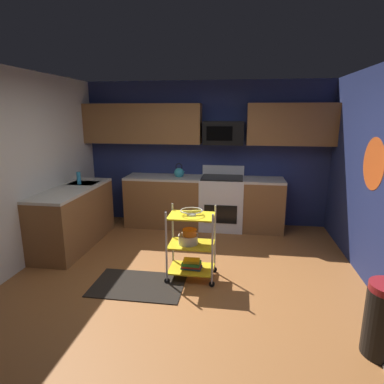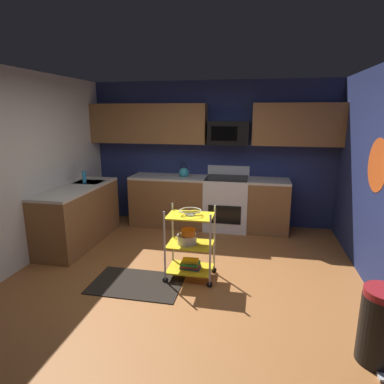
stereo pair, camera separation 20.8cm
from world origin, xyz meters
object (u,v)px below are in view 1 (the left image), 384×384
microwave (224,133)px  kettle (179,173)px  oven_range (222,202)px  fruit_bowl (191,212)px  book_stack (191,264)px  mixing_bowl_large (188,239)px  mixing_bowl_small (190,232)px  dish_soap_bottle (79,178)px  rolling_cart (191,244)px

microwave → kettle: size_ratio=2.65×
oven_range → fruit_bowl: bearing=-97.6°
microwave → book_stack: size_ratio=2.66×
mixing_bowl_large → book_stack: mixing_bowl_large is taller
oven_range → fruit_bowl: size_ratio=4.04×
oven_range → book_stack: 1.98m
fruit_bowl → mixing_bowl_small: fruit_bowl is taller
book_stack → dish_soap_bottle: (-1.99, 1.08, 0.84)m
oven_range → mixing_bowl_large: bearing=-98.8°
rolling_cart → mixing_bowl_large: size_ratio=3.63×
rolling_cart → mixing_bowl_large: bearing=-180.0°
rolling_cart → kettle: kettle is taller
mixing_bowl_small → rolling_cart: bearing=52.3°
mixing_bowl_large → mixing_bowl_small: (0.02, -0.02, 0.10)m
fruit_bowl → kettle: bearing=104.9°
mixing_bowl_large → dish_soap_bottle: size_ratio=1.26×
oven_range → dish_soap_bottle: size_ratio=5.50×
rolling_cart → dish_soap_bottle: bearing=151.5°
mixing_bowl_large → mixing_bowl_small: bearing=-47.8°
kettle → book_stack: bearing=-75.1°
mixing_bowl_large → mixing_bowl_small: size_ratio=1.38×
oven_range → mixing_bowl_large: oven_range is taller
oven_range → microwave: size_ratio=1.57×
rolling_cart → mixing_bowl_small: bearing=-127.7°
book_stack → kettle: kettle is taller
oven_range → kettle: kettle is taller
rolling_cart → dish_soap_bottle: 2.34m
rolling_cart → microwave: bearing=82.8°
book_stack → kettle: (-0.52, 1.94, 0.81)m
oven_range → rolling_cart: size_ratio=1.20×
microwave → mixing_bowl_small: bearing=-97.7°
mixing_bowl_small → kettle: bearing=104.2°
oven_range → kettle: size_ratio=4.17×
microwave → fruit_bowl: size_ratio=2.57×
fruit_bowl → book_stack: bearing=90.0°
rolling_cart → kettle: size_ratio=3.47×
microwave → book_stack: microwave is taller
mixing_bowl_large → oven_range: bearing=81.2°
mixing_bowl_small → dish_soap_bottle: dish_soap_bottle is taller
fruit_bowl → mixing_bowl_large: fruit_bowl is taller
mixing_bowl_small → dish_soap_bottle: size_ratio=0.91×
kettle → dish_soap_bottle: kettle is taller
mixing_bowl_small → kettle: (-0.50, 1.96, 0.38)m
oven_range → book_stack: size_ratio=4.19×
mixing_bowl_large → book_stack: 0.34m
dish_soap_bottle → rolling_cart: bearing=-28.5°
fruit_bowl → kettle: 2.01m
oven_range → microwave: microwave is taller
fruit_bowl → dish_soap_bottle: 2.27m
dish_soap_bottle → oven_range: bearing=20.9°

